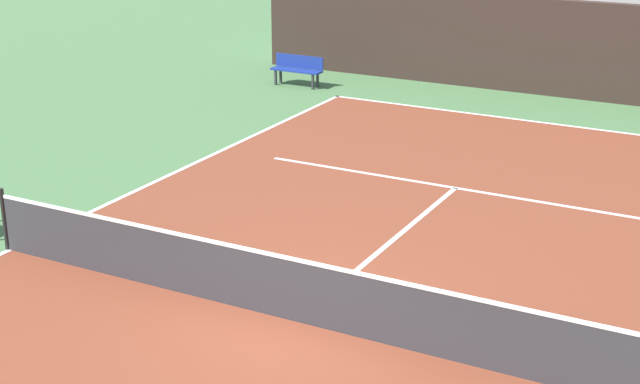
# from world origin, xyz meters

# --- Properties ---
(ground_plane) EXTENTS (80.00, 80.00, 0.00)m
(ground_plane) POSITION_xyz_m (0.00, 0.00, 0.00)
(ground_plane) COLOR #477042
(court_surface) EXTENTS (11.00, 24.00, 0.01)m
(court_surface) POSITION_xyz_m (0.00, 0.00, 0.01)
(court_surface) COLOR brown
(court_surface) RESTS_ON ground_plane
(baseline_far) EXTENTS (11.00, 0.10, 0.00)m
(baseline_far) POSITION_xyz_m (0.00, 11.95, 0.01)
(baseline_far) COLOR white
(baseline_far) RESTS_ON court_surface
(sideline_left) EXTENTS (0.10, 24.00, 0.00)m
(sideline_left) POSITION_xyz_m (-5.45, 0.00, 0.01)
(sideline_left) COLOR white
(sideline_left) RESTS_ON court_surface
(service_line_far) EXTENTS (8.26, 0.10, 0.00)m
(service_line_far) POSITION_xyz_m (0.00, 6.40, 0.01)
(service_line_far) COLOR white
(service_line_far) RESTS_ON court_surface
(centre_service_line) EXTENTS (0.10, 6.40, 0.00)m
(centre_service_line) POSITION_xyz_m (0.00, 3.20, 0.01)
(centre_service_line) COLOR white
(centre_service_line) RESTS_ON court_surface
(back_wall) EXTENTS (18.28, 0.30, 2.58)m
(back_wall) POSITION_xyz_m (0.00, 14.86, 1.29)
(back_wall) COLOR #33231E
(back_wall) RESTS_ON ground_plane
(stands_tier_lower) EXTENTS (18.28, 2.40, 2.81)m
(stands_tier_lower) POSITION_xyz_m (0.00, 16.21, 1.40)
(stands_tier_lower) COLOR #9E9E99
(stands_tier_lower) RESTS_ON ground_plane
(stands_tier_upper) EXTENTS (18.28, 2.40, 3.79)m
(stands_tier_upper) POSITION_xyz_m (0.00, 18.61, 1.90)
(stands_tier_upper) COLOR #9E9E99
(stands_tier_upper) RESTS_ON ground_plane
(tennis_net) EXTENTS (11.08, 0.08, 1.07)m
(tennis_net) POSITION_xyz_m (0.00, 0.00, 0.51)
(tennis_net) COLOR black
(tennis_net) RESTS_ON court_surface
(player_bench) EXTENTS (1.50, 0.40, 0.85)m
(player_bench) POSITION_xyz_m (-7.04, 12.60, 0.51)
(player_bench) COLOR navy
(player_bench) RESTS_ON ground_plane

